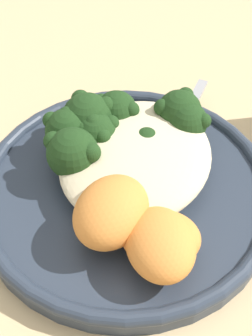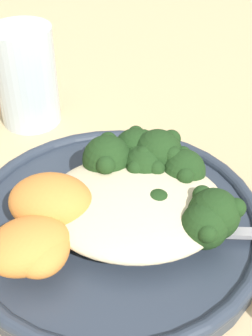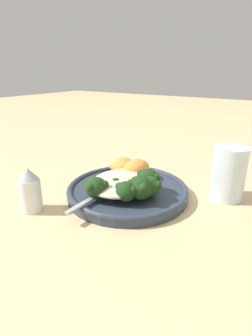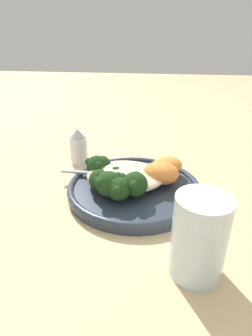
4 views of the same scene
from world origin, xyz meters
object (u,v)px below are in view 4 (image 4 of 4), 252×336
Objects in this scene: broccoli_stalk_2 at (125,174)px; salt_shaker at (78,147)px; broccoli_stalk_3 at (110,179)px; broccoli_stalk_6 at (125,188)px; water_glass at (199,237)px; broccoli_stalk_4 at (124,180)px; spoon at (103,173)px; broccoli_stalk_7 at (136,182)px; plate at (134,188)px; broccoli_stalk_5 at (114,183)px; sweet_potato_chunk_0 at (161,173)px; quinoa_mound at (125,175)px; sweet_potato_chunk_2 at (167,165)px; broccoli_stalk_0 at (108,167)px; sweet_potato_chunk_1 at (164,167)px; broccoli_stalk_1 at (102,167)px.

broccoli_stalk_2 is 0.94× the size of salt_shaker.
broccoli_stalk_3 is at bearing 34.67° from broccoli_stalk_2.
water_glass is (0.11, -0.12, 0.01)m from broccoli_stalk_6.
broccoli_stalk_4 is 0.18m from water_glass.
spoon is (-0.04, 0.01, -0.01)m from broccoli_stalk_2.
broccoli_stalk_3 is 1.01× the size of broccoli_stalk_7.
broccoli_stalk_5 reaches higher than plate.
broccoli_stalk_6 is 1.78× the size of sweet_potato_chunk_0.
quinoa_mound is 0.09m from sweet_potato_chunk_2.
sweet_potato_chunk_0 reaches higher than broccoli_stalk_6.
broccoli_stalk_4 reaches higher than broccoli_stalk_0.
broccoli_stalk_2 is 0.16m from salt_shaker.
sweet_potato_chunk_1 is 0.20m from salt_shaker.
quinoa_mound is at bearing -164.47° from broccoli_stalk_5.
broccoli_stalk_6 is at bearing -41.99° from broccoli_stalk_7.
broccoli_stalk_4 is 1.26× the size of salt_shaker.
quinoa_mound is at bearing -147.67° from broccoli_stalk_4.
water_glass reaches higher than broccoli_stalk_3.
broccoli_stalk_6 reaches higher than quinoa_mound.
broccoli_stalk_4 is 0.02m from broccoli_stalk_5.
salt_shaker is at bearing -126.98° from broccoli_stalk_6.
broccoli_stalk_0 is 0.04m from broccoli_stalk_2.
broccoli_stalk_3 is at bearing -104.38° from broccoli_stalk_7.
broccoli_stalk_2 is at bearing 179.02° from sweet_potato_chunk_0.
broccoli_stalk_3 reaches higher than sweet_potato_chunk_1.
broccoli_stalk_5 reaches higher than broccoli_stalk_1.
broccoli_stalk_5 reaches higher than broccoli_stalk_2.
sweet_potato_chunk_0 is at bearing 5.73° from quinoa_mound.
sweet_potato_chunk_2 is (0.09, 0.09, -0.00)m from broccoli_stalk_5.
broccoli_stalk_4 is 1.72× the size of sweet_potato_chunk_2.
spoon is 1.12× the size of water_glass.
broccoli_stalk_4 reaches higher than quinoa_mound.
broccoli_stalk_6 is 0.02m from broccoli_stalk_7.
broccoli_stalk_3 is 0.11m from sweet_potato_chunk_1.
sweet_potato_chunk_1 is 0.93× the size of sweet_potato_chunk_2.
water_glass is (0.11, -0.17, 0.02)m from quinoa_mound.
sweet_potato_chunk_0 is (0.09, 0.03, 0.00)m from broccoli_stalk_3.
sweet_potato_chunk_1 is (0.09, 0.07, -0.00)m from broccoli_stalk_3.
broccoli_stalk_4 is at bearing -111.38° from broccoli_stalk_7.
plate is 0.04m from broccoli_stalk_4.
broccoli_stalk_7 is 1.74× the size of sweet_potato_chunk_2.
salt_shaker reaches higher than broccoli_stalk_2.
broccoli_stalk_0 reaches higher than sweet_potato_chunk_1.
sweet_potato_chunk_1 is at bearing 177.68° from broccoli_stalk_3.
sweet_potato_chunk_2 is 0.12m from spoon.
sweet_potato_chunk_2 is at bearing 148.26° from broccoli_stalk_7.
broccoli_stalk_0 is 0.11m from sweet_potato_chunk_1.
salt_shaker reaches higher than plate.
broccoli_stalk_7 is at bearing -118.94° from sweet_potato_chunk_1.
sweet_potato_chunk_1 is 0.53× the size of water_glass.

